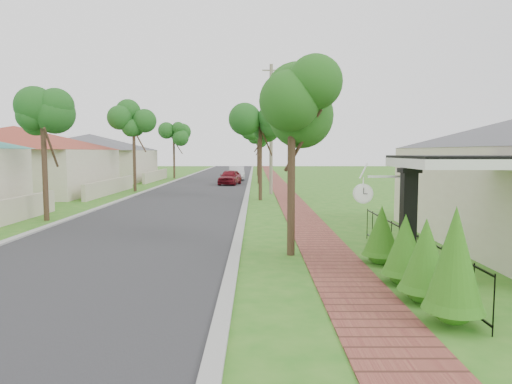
% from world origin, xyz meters
% --- Properties ---
extents(ground, '(160.00, 160.00, 0.00)m').
position_xyz_m(ground, '(0.00, 0.00, 0.00)').
color(ground, '#2D731B').
rests_on(ground, ground).
extents(road, '(7.00, 120.00, 0.02)m').
position_xyz_m(road, '(-3.00, 20.00, 0.00)').
color(road, '#28282B').
rests_on(road, ground).
extents(kerb_right, '(0.30, 120.00, 0.10)m').
position_xyz_m(kerb_right, '(0.65, 20.00, 0.00)').
color(kerb_right, '#9E9E99').
rests_on(kerb_right, ground).
extents(kerb_left, '(0.30, 120.00, 0.10)m').
position_xyz_m(kerb_left, '(-6.65, 20.00, 0.00)').
color(kerb_left, '#9E9E99').
rests_on(kerb_left, ground).
extents(sidewalk, '(1.50, 120.00, 0.03)m').
position_xyz_m(sidewalk, '(3.25, 20.00, 0.00)').
color(sidewalk, brown).
rests_on(sidewalk, ground).
extents(porch_post, '(0.48, 0.48, 2.52)m').
position_xyz_m(porch_post, '(4.55, -1.00, 1.12)').
color(porch_post, black).
rests_on(porch_post, ground).
extents(picket_fence, '(0.03, 8.02, 1.00)m').
position_xyz_m(picket_fence, '(4.90, -0.00, 0.53)').
color(picket_fence, black).
rests_on(picket_fence, ground).
extents(street_trees, '(10.70, 37.65, 5.89)m').
position_xyz_m(street_trees, '(-2.87, 26.84, 4.54)').
color(street_trees, '#382619').
rests_on(street_trees, ground).
extents(hedge_row, '(0.89, 5.16, 2.06)m').
position_xyz_m(hedge_row, '(4.45, -1.74, 0.82)').
color(hedge_row, '#195B12').
rests_on(hedge_row, ground).
extents(far_house_red, '(15.56, 15.56, 4.60)m').
position_xyz_m(far_house_red, '(-14.97, 20.00, 2.34)').
color(far_house_red, beige).
rests_on(far_house_red, ground).
extents(far_house_grey, '(15.56, 15.56, 4.60)m').
position_xyz_m(far_house_grey, '(-14.97, 34.00, 2.34)').
color(far_house_grey, beige).
rests_on(far_house_grey, ground).
extents(parked_car_red, '(2.14, 4.02, 1.30)m').
position_xyz_m(parked_car_red, '(-1.00, 28.62, 0.65)').
color(parked_car_red, maroon).
rests_on(parked_car_red, ground).
extents(parked_car_white, '(1.76, 4.33, 1.40)m').
position_xyz_m(parked_car_white, '(-0.70, 35.10, 0.70)').
color(parked_car_white, silver).
rests_on(parked_car_white, ground).
extents(near_tree, '(2.00, 2.00, 5.13)m').
position_xyz_m(near_tree, '(2.20, 1.63, 4.08)').
color(near_tree, '#382619').
rests_on(near_tree, ground).
extents(utility_pole, '(1.20, 0.24, 8.64)m').
position_xyz_m(utility_pole, '(2.26, 19.91, 4.38)').
color(utility_pole, gray).
rests_on(utility_pole, ground).
extents(station_clock, '(1.07, 0.13, 0.63)m').
position_xyz_m(station_clock, '(3.69, -0.60, 1.95)').
color(station_clock, white).
rests_on(station_clock, ground).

